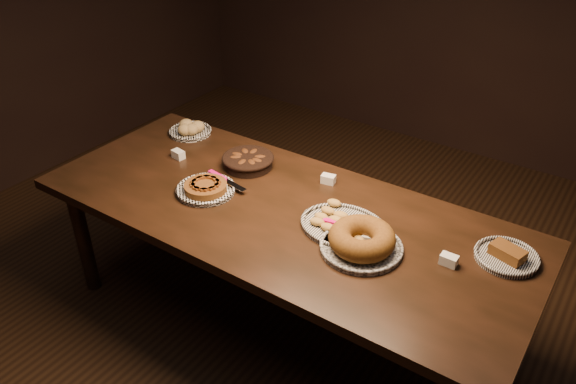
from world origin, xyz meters
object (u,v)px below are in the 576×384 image
Objects in this scene: madeleine_platter at (343,225)px; bundt_cake_plate at (362,241)px; apple_tart_plate at (206,188)px; buffet_table at (280,221)px.

madeleine_platter is 0.17m from bundt_cake_plate.
apple_tart_plate is 0.81× the size of bundt_cake_plate.
bundt_cake_plate is at bearing -7.78° from buffet_table.
buffet_table is at bearing 170.74° from bundt_cake_plate.
bundt_cake_plate is at bearing -26.36° from madeleine_platter.
madeleine_platter is at bearing 145.07° from bundt_cake_plate.
apple_tart_plate is 0.86m from bundt_cake_plate.
apple_tart_plate is (-0.39, -0.09, 0.10)m from buffet_table.
bundt_cake_plate is (0.85, 0.02, 0.03)m from apple_tart_plate.
madeleine_platter is 0.99× the size of bundt_cake_plate.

